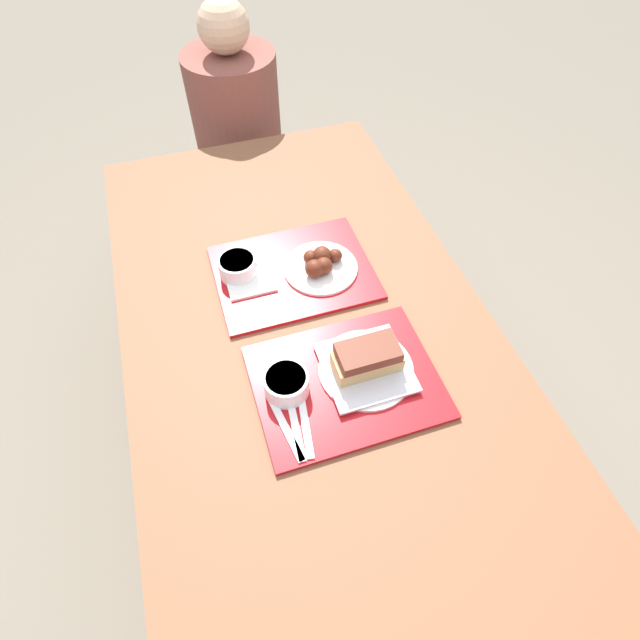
{
  "coord_description": "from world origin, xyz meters",
  "views": [
    {
      "loc": [
        -0.2,
        -0.72,
        1.74
      ],
      "look_at": [
        0.02,
        -0.01,
        0.79
      ],
      "focal_mm": 28.0,
      "sensor_mm": 36.0,
      "label": 1
    }
  ],
  "objects_px": {
    "bowl_coleslaw_far": "(238,266)",
    "person_seated_across": "(235,111)",
    "tray_far": "(294,272)",
    "wings_plate_far": "(320,264)",
    "brisket_sandwich_plate": "(367,363)",
    "tray_near": "(346,382)",
    "bowl_coleslaw_near": "(286,383)"
  },
  "relations": [
    {
      "from": "brisket_sandwich_plate",
      "to": "person_seated_across",
      "type": "height_order",
      "value": "person_seated_across"
    },
    {
      "from": "brisket_sandwich_plate",
      "to": "bowl_coleslaw_far",
      "type": "bearing_deg",
      "value": 118.97
    },
    {
      "from": "bowl_coleslaw_near",
      "to": "bowl_coleslaw_far",
      "type": "height_order",
      "value": "same"
    },
    {
      "from": "bowl_coleslaw_near",
      "to": "bowl_coleslaw_far",
      "type": "relative_size",
      "value": 1.0
    },
    {
      "from": "bowl_coleslaw_far",
      "to": "person_seated_across",
      "type": "height_order",
      "value": "person_seated_across"
    },
    {
      "from": "bowl_coleslaw_near",
      "to": "person_seated_across",
      "type": "height_order",
      "value": "person_seated_across"
    },
    {
      "from": "person_seated_across",
      "to": "tray_far",
      "type": "bearing_deg",
      "value": -91.58
    },
    {
      "from": "brisket_sandwich_plate",
      "to": "wings_plate_far",
      "type": "relative_size",
      "value": 1.1
    },
    {
      "from": "tray_far",
      "to": "bowl_coleslaw_near",
      "type": "relative_size",
      "value": 4.14
    },
    {
      "from": "brisket_sandwich_plate",
      "to": "person_seated_across",
      "type": "relative_size",
      "value": 0.33
    },
    {
      "from": "tray_far",
      "to": "brisket_sandwich_plate",
      "type": "xyz_separation_m",
      "value": [
        0.07,
        -0.35,
        0.04
      ]
    },
    {
      "from": "tray_far",
      "to": "wings_plate_far",
      "type": "xyz_separation_m",
      "value": [
        0.07,
        -0.02,
        0.03
      ]
    },
    {
      "from": "tray_near",
      "to": "bowl_coleslaw_near",
      "type": "distance_m",
      "value": 0.14
    },
    {
      "from": "brisket_sandwich_plate",
      "to": "wings_plate_far",
      "type": "xyz_separation_m",
      "value": [
        -0.0,
        0.34,
        -0.01
      ]
    },
    {
      "from": "tray_near",
      "to": "bowl_coleslaw_far",
      "type": "height_order",
      "value": "bowl_coleslaw_far"
    },
    {
      "from": "tray_near",
      "to": "wings_plate_far",
      "type": "height_order",
      "value": "wings_plate_far"
    },
    {
      "from": "tray_near",
      "to": "bowl_coleslaw_near",
      "type": "xyz_separation_m",
      "value": [
        -0.13,
        0.02,
        0.04
      ]
    },
    {
      "from": "tray_near",
      "to": "tray_far",
      "type": "height_order",
      "value": "same"
    },
    {
      "from": "wings_plate_far",
      "to": "person_seated_across",
      "type": "height_order",
      "value": "person_seated_across"
    },
    {
      "from": "tray_far",
      "to": "brisket_sandwich_plate",
      "type": "relative_size",
      "value": 1.9
    },
    {
      "from": "tray_near",
      "to": "wings_plate_far",
      "type": "relative_size",
      "value": 2.08
    },
    {
      "from": "tray_far",
      "to": "person_seated_across",
      "type": "bearing_deg",
      "value": 88.42
    },
    {
      "from": "tray_far",
      "to": "bowl_coleslaw_far",
      "type": "xyz_separation_m",
      "value": [
        -0.14,
        0.03,
        0.04
      ]
    },
    {
      "from": "tray_near",
      "to": "person_seated_across",
      "type": "bearing_deg",
      "value": 89.74
    },
    {
      "from": "wings_plate_far",
      "to": "tray_far",
      "type": "bearing_deg",
      "value": 166.67
    },
    {
      "from": "tray_near",
      "to": "brisket_sandwich_plate",
      "type": "relative_size",
      "value": 1.9
    },
    {
      "from": "wings_plate_far",
      "to": "person_seated_across",
      "type": "relative_size",
      "value": 0.31
    },
    {
      "from": "tray_near",
      "to": "tray_far",
      "type": "bearing_deg",
      "value": 92.95
    },
    {
      "from": "tray_near",
      "to": "bowl_coleslaw_far",
      "type": "xyz_separation_m",
      "value": [
        -0.16,
        0.4,
        0.04
      ]
    },
    {
      "from": "bowl_coleslaw_far",
      "to": "person_seated_across",
      "type": "distance_m",
      "value": 0.87
    },
    {
      "from": "bowl_coleslaw_far",
      "to": "wings_plate_far",
      "type": "height_order",
      "value": "wings_plate_far"
    },
    {
      "from": "tray_near",
      "to": "person_seated_across",
      "type": "height_order",
      "value": "person_seated_across"
    }
  ]
}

